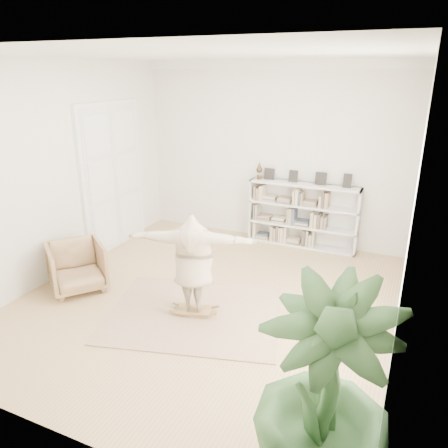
% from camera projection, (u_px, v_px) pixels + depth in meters
% --- Properties ---
extents(floor, '(6.00, 6.00, 0.00)m').
position_uv_depth(floor, '(207.00, 300.00, 6.86)').
color(floor, '#A18453').
rests_on(floor, ground).
extents(room_shell, '(6.00, 6.00, 6.00)m').
position_uv_depth(room_shell, '(275.00, 64.00, 8.21)').
color(room_shell, silver).
rests_on(room_shell, floor).
extents(doors, '(0.09, 1.78, 2.92)m').
position_uv_depth(doors, '(113.00, 178.00, 8.56)').
color(doors, white).
rests_on(doors, floor).
extents(bookshelf, '(2.20, 0.35, 1.64)m').
position_uv_depth(bookshelf, '(302.00, 216.00, 8.77)').
color(bookshelf, silver).
rests_on(bookshelf, floor).
extents(armchair, '(1.20, 1.19, 0.79)m').
position_uv_depth(armchair, '(77.00, 267.00, 7.08)').
color(armchair, tan).
rests_on(armchair, floor).
extents(rug, '(2.93, 2.58, 0.02)m').
position_uv_depth(rug, '(194.00, 313.00, 6.45)').
color(rug, tan).
rests_on(rug, floor).
extents(rocker_board, '(0.55, 0.41, 0.10)m').
position_uv_depth(rocker_board, '(194.00, 310.00, 6.43)').
color(rocker_board, brown).
rests_on(rocker_board, rug).
extents(person, '(1.87, 0.94, 1.47)m').
position_uv_depth(person, '(193.00, 261.00, 6.17)').
color(person, '#BCA98D').
rests_on(person, rocker_board).
extents(houseplant, '(1.29, 1.29, 1.96)m').
position_uv_depth(houseplant, '(323.00, 396.00, 3.45)').
color(houseplant, '#2E5329').
rests_on(houseplant, floor).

